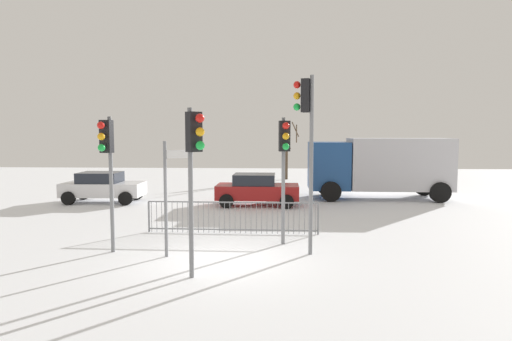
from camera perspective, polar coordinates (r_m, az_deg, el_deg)
name	(u,v)px	position (r m, az deg, el deg)	size (l,w,h in m)	color
ground_plane	(221,260)	(11.87, -4.66, -11.58)	(60.00, 60.00, 0.00)	white
traffic_light_rear_left	(194,154)	(9.93, -8.15, 2.13)	(0.46, 0.47, 3.95)	slate
traffic_light_foreground_left	(307,124)	(12.01, 6.65, 6.02)	(0.55, 0.37, 4.93)	slate
traffic_light_mid_left	(284,152)	(12.88, 3.72, 2.42)	(0.35, 0.57, 3.83)	slate
traffic_light_rear_right	(107,154)	(12.67, -18.91, 2.11)	(0.36, 0.56, 3.83)	slate
direction_sign_post	(168,193)	(12.00, -11.49, -2.85)	(0.78, 0.18, 3.15)	slate
pedestrian_guard_railing	(232,217)	(14.72, -3.10, -6.10)	(5.79, 0.15, 1.07)	slate
car_white_mid	(103,187)	(22.42, -19.45, -2.00)	(3.84, 1.99, 1.47)	silver
car_red_near	(257,189)	(20.25, 0.10, -2.44)	(3.82, 1.97, 1.47)	maroon
delivery_truck	(380,165)	(23.15, 15.94, 0.72)	(7.06, 2.73, 3.10)	silver
bare_tree_left	(287,152)	(31.54, 4.12, 2.47)	(1.54, 1.65, 4.14)	#473828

